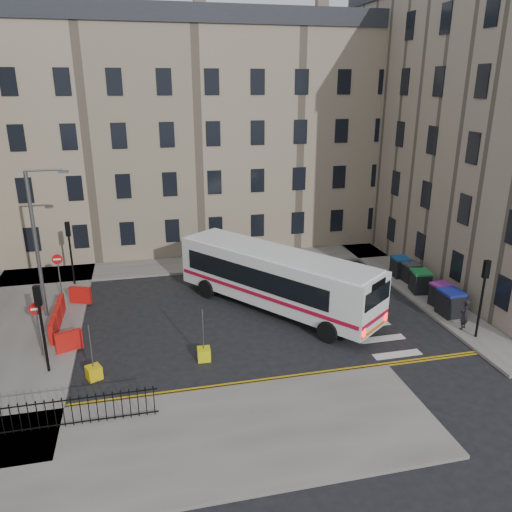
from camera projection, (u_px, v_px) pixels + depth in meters
name	position (u px, v px, depth m)	size (l,w,h in m)	color
ground	(283.00, 310.00, 28.56)	(120.00, 120.00, 0.00)	black
pavement_north	(167.00, 266.00, 35.17)	(36.00, 3.20, 0.15)	slate
pavement_east	(393.00, 272.00, 34.14)	(2.40, 26.00, 0.15)	slate
pavement_west	(24.00, 327.00, 26.47)	(6.00, 22.00, 0.15)	slate
pavement_sw	(171.00, 444.00, 17.84)	(20.00, 6.00, 0.15)	slate
terrace_north	(142.00, 134.00, 38.51)	(38.30, 10.80, 17.20)	gray
traffic_light_east	(484.00, 287.00, 24.39)	(0.28, 0.22, 4.10)	black
traffic_light_nw	(70.00, 243.00, 31.05)	(0.28, 0.22, 4.10)	black
traffic_light_sw	(40.00, 316.00, 21.38)	(0.28, 0.22, 4.10)	black
streetlamp	(36.00, 243.00, 26.21)	(0.50, 0.22, 8.14)	#595B5E
no_entry_north	(58.00, 267.00, 29.36)	(0.60, 0.08, 3.00)	#595B5E
no_entry_south	(37.00, 318.00, 22.91)	(0.60, 0.08, 3.00)	#595B5E
roadworks_barriers	(64.00, 317.00, 26.28)	(1.66, 6.26, 1.00)	red
iron_railings	(51.00, 414.00, 18.37)	(7.80, 0.04, 1.20)	black
bus	(276.00, 277.00, 28.12)	(9.74, 11.66, 3.40)	white
wheelie_bin_a	(451.00, 303.00, 27.43)	(1.17, 1.34, 1.44)	black
wheelie_bin_b	(442.00, 295.00, 28.55)	(1.24, 1.37, 1.33)	black
wheelie_bin_c	(420.00, 281.00, 30.51)	(1.29, 1.41, 1.36)	black
wheelie_bin_d	(410.00, 272.00, 32.23)	(1.03, 1.17, 1.22)	black
wheelie_bin_e	(400.00, 267.00, 33.03)	(1.07, 1.22, 1.31)	black
pedestrian	(464.00, 314.00, 25.83)	(0.60, 0.39, 1.65)	black
bollard_yellow	(204.00, 354.00, 23.35)	(0.60, 0.60, 0.60)	#DADB0C
bollard_chevron	(94.00, 373.00, 21.86)	(0.60, 0.60, 0.60)	yellow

